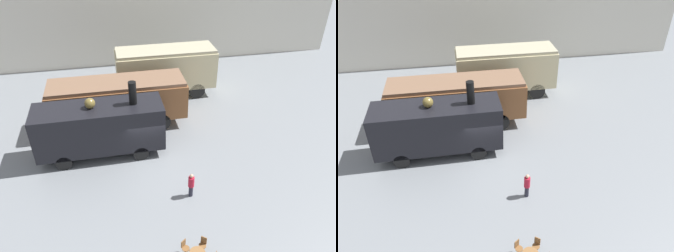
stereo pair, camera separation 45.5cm
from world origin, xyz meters
TOP-DOWN VIEW (x-y plane):
  - ground_plane at (0.00, 0.00)m, footprint 80.00×80.00m
  - backdrop_wall at (0.00, 15.39)m, footprint 44.00×0.15m
  - passenger_coach_vintage at (2.74, 8.31)m, footprint 8.10×2.75m
  - passenger_coach_wooden at (-1.50, 4.23)m, footprint 9.57×2.87m
  - steam_locomotive at (-2.85, 1.07)m, footprint 7.91×2.54m
  - cafe_chair_2 at (1.45, -7.33)m, footprint 0.40×0.40m
  - cafe_chair_3 at (0.57, -7.32)m, footprint 0.40×0.40m
  - visitor_person at (1.80, -3.79)m, footprint 0.34×0.34m

SIDE VIEW (x-z plane):
  - ground_plane at x=0.00m, z-range 0.00..0.00m
  - cafe_chair_2 at x=1.45m, z-range 0.07..0.94m
  - cafe_chair_3 at x=0.57m, z-range 0.07..0.94m
  - visitor_person at x=1.80m, z-range 0.06..1.63m
  - steam_locomotive at x=-2.85m, z-range -0.39..4.56m
  - passenger_coach_wooden at x=-1.50m, z-range 0.41..3.98m
  - passenger_coach_vintage at x=2.74m, z-range 0.40..4.46m
  - backdrop_wall at x=0.00m, z-range 0.00..9.00m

